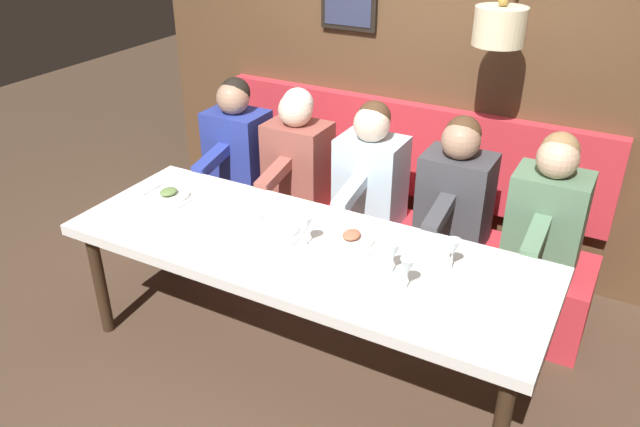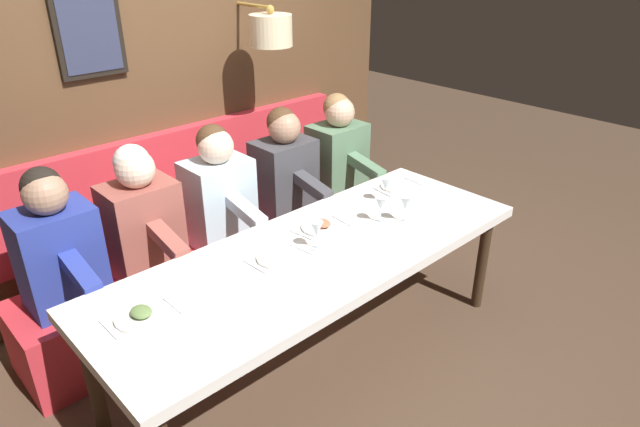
# 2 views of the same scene
# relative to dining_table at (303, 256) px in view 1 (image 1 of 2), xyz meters

# --- Properties ---
(ground_plane) EXTENTS (12.00, 12.00, 0.00)m
(ground_plane) POSITION_rel_dining_table_xyz_m (0.00, 0.00, -0.68)
(ground_plane) COLOR #4C3828
(dining_table) EXTENTS (0.90, 2.51, 0.74)m
(dining_table) POSITION_rel_dining_table_xyz_m (0.00, 0.00, 0.00)
(dining_table) COLOR white
(dining_table) RESTS_ON ground_plane
(banquette_bench) EXTENTS (0.52, 2.71, 0.45)m
(banquette_bench) POSITION_rel_dining_table_xyz_m (0.89, 0.00, -0.45)
(banquette_bench) COLOR red
(banquette_bench) RESTS_ON ground_plane
(back_wall_panel) EXTENTS (0.59, 3.91, 2.90)m
(back_wall_panel) POSITION_rel_dining_table_xyz_m (1.46, -0.00, 0.69)
(back_wall_panel) COLOR brown
(back_wall_panel) RESTS_ON ground_plane
(diner_nearest) EXTENTS (0.60, 0.40, 0.79)m
(diner_nearest) POSITION_rel_dining_table_xyz_m (0.88, -1.04, 0.14)
(diner_nearest) COLOR #567A5B
(diner_nearest) RESTS_ON banquette_bench
(diner_near) EXTENTS (0.60, 0.40, 0.79)m
(diner_near) POSITION_rel_dining_table_xyz_m (0.88, -0.52, 0.14)
(diner_near) COLOR #3D3D42
(diner_near) RESTS_ON banquette_bench
(diner_middle) EXTENTS (0.60, 0.40, 0.79)m
(diner_middle) POSITION_rel_dining_table_xyz_m (0.88, 0.03, 0.14)
(diner_middle) COLOR silver
(diner_middle) RESTS_ON banquette_bench
(diner_far) EXTENTS (0.60, 0.40, 0.79)m
(diner_far) POSITION_rel_dining_table_xyz_m (0.88, 0.55, 0.14)
(diner_far) COLOR #934C42
(diner_far) RESTS_ON banquette_bench
(diner_farthest) EXTENTS (0.60, 0.40, 0.79)m
(diner_farthest) POSITION_rel_dining_table_xyz_m (0.88, 1.03, 0.14)
(diner_farthest) COLOR #283893
(diner_farthest) RESTS_ON banquette_bench
(place_setting_0) EXTENTS (0.24, 0.31, 0.05)m
(place_setting_0) POSITION_rel_dining_table_xyz_m (0.10, 0.96, 0.08)
(place_setting_0) COLOR white
(place_setting_0) RESTS_ON dining_table
(place_setting_1) EXTENTS (0.24, 0.32, 0.01)m
(place_setting_1) POSITION_rel_dining_table_xyz_m (0.07, 0.20, 0.07)
(place_setting_1) COLOR white
(place_setting_1) RESTS_ON dining_table
(place_setting_2) EXTENTS (0.24, 0.32, 0.05)m
(place_setting_2) POSITION_rel_dining_table_xyz_m (0.16, -0.20, 0.08)
(place_setting_2) COLOR silver
(place_setting_2) RESTS_ON dining_table
(place_setting_3) EXTENTS (0.24, 0.32, 0.01)m
(place_setting_3) POSITION_rel_dining_table_xyz_m (0.24, -0.97, 0.07)
(place_setting_3) COLOR white
(place_setting_3) RESTS_ON dining_table
(wine_glass_0) EXTENTS (0.07, 0.07, 0.16)m
(wine_glass_0) POSITION_rel_dining_table_xyz_m (0.01, -0.02, 0.18)
(wine_glass_0) COLOR silver
(wine_glass_0) RESTS_ON dining_table
(wine_glass_1) EXTENTS (0.07, 0.07, 0.16)m
(wine_glass_1) POSITION_rel_dining_table_xyz_m (0.15, -0.74, 0.18)
(wine_glass_1) COLOR silver
(wine_glass_1) RESTS_ON dining_table
(wine_glass_2) EXTENTS (0.07, 0.07, 0.16)m
(wine_glass_2) POSITION_rel_dining_table_xyz_m (-0.01, -0.50, 0.18)
(wine_glass_2) COLOR silver
(wine_glass_2) RESTS_ON dining_table
(wine_glass_3) EXTENTS (0.07, 0.07, 0.16)m
(wine_glass_3) POSITION_rel_dining_table_xyz_m (-0.11, -0.61, 0.18)
(wine_glass_3) COLOR silver
(wine_glass_3) RESTS_ON dining_table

